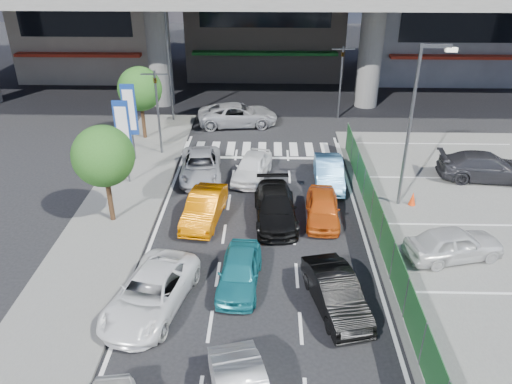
{
  "coord_description": "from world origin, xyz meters",
  "views": [
    {
      "loc": [
        0.37,
        -16.25,
        12.46
      ],
      "look_at": [
        -0.16,
        4.08,
        1.64
      ],
      "focal_mm": 35.0,
      "sensor_mm": 36.0,
      "label": 1
    }
  ],
  "objects_px": {
    "traffic_light_left": "(156,92)",
    "street_lamp_right": "(415,115)",
    "sedan_black_mid": "(275,207)",
    "wagon_silver_front_left": "(201,166)",
    "taxi_orange_right": "(323,208)",
    "traffic_cone": "(413,199)",
    "tree_far": "(140,89)",
    "traffic_light_right": "(342,64)",
    "kei_truck_front_right": "(329,173)",
    "parked_sedan_white": "(454,244)",
    "sedan_white_front_mid": "(252,167)",
    "signboard_far": "(130,112)",
    "crossing_wagon_silver": "(238,115)",
    "hatch_black_mid_right": "(336,293)",
    "taxi_teal_mid": "(239,271)",
    "sedan_white_mid_left": "(151,293)",
    "signboard_near": "(123,131)",
    "parked_sedan_dgrey": "(486,167)",
    "tree_near": "(103,156)",
    "street_lamp_left": "(171,55)"
  },
  "relations": [
    {
      "from": "traffic_light_left",
      "to": "street_lamp_right",
      "type": "height_order",
      "value": "street_lamp_right"
    },
    {
      "from": "sedan_black_mid",
      "to": "wagon_silver_front_left",
      "type": "bearing_deg",
      "value": 128.84
    },
    {
      "from": "taxi_orange_right",
      "to": "traffic_cone",
      "type": "relative_size",
      "value": 5.55
    },
    {
      "from": "traffic_light_left",
      "to": "tree_far",
      "type": "xyz_separation_m",
      "value": [
        -1.6,
        2.5,
        -0.55
      ]
    },
    {
      "from": "street_lamp_right",
      "to": "wagon_silver_front_left",
      "type": "height_order",
      "value": "street_lamp_right"
    },
    {
      "from": "traffic_light_right",
      "to": "wagon_silver_front_left",
      "type": "distance_m",
      "value": 13.84
    },
    {
      "from": "kei_truck_front_right",
      "to": "parked_sedan_white",
      "type": "height_order",
      "value": "parked_sedan_white"
    },
    {
      "from": "sedan_white_front_mid",
      "to": "signboard_far",
      "type": "bearing_deg",
      "value": 176.32
    },
    {
      "from": "crossing_wagon_silver",
      "to": "hatch_black_mid_right",
      "type": "bearing_deg",
      "value": -173.13
    },
    {
      "from": "taxi_teal_mid",
      "to": "street_lamp_right",
      "type": "bearing_deg",
      "value": 44.13
    },
    {
      "from": "wagon_silver_front_left",
      "to": "sedan_white_front_mid",
      "type": "height_order",
      "value": "sedan_white_front_mid"
    },
    {
      "from": "crossing_wagon_silver",
      "to": "signboard_far",
      "type": "bearing_deg",
      "value": 130.26
    },
    {
      "from": "sedan_white_mid_left",
      "to": "sedan_white_front_mid",
      "type": "bearing_deg",
      "value": 85.82
    },
    {
      "from": "taxi_teal_mid",
      "to": "parked_sedan_white",
      "type": "xyz_separation_m",
      "value": [
        8.88,
        1.99,
        0.11
      ]
    },
    {
      "from": "sedan_black_mid",
      "to": "parked_sedan_white",
      "type": "height_order",
      "value": "parked_sedan_white"
    },
    {
      "from": "street_lamp_right",
      "to": "signboard_near",
      "type": "relative_size",
      "value": 1.7
    },
    {
      "from": "taxi_orange_right",
      "to": "wagon_silver_front_left",
      "type": "height_order",
      "value": "wagon_silver_front_left"
    },
    {
      "from": "hatch_black_mid_right",
      "to": "parked_sedan_dgrey",
      "type": "bearing_deg",
      "value": 35.07
    },
    {
      "from": "traffic_light_left",
      "to": "tree_far",
      "type": "height_order",
      "value": "traffic_light_left"
    },
    {
      "from": "tree_near",
      "to": "signboard_far",
      "type": "bearing_deg",
      "value": 94.9
    },
    {
      "from": "traffic_light_right",
      "to": "tree_far",
      "type": "relative_size",
      "value": 1.08
    },
    {
      "from": "signboard_far",
      "to": "sedan_white_front_mid",
      "type": "xyz_separation_m",
      "value": [
        7.1,
        -2.16,
        -2.37
      ]
    },
    {
      "from": "signboard_near",
      "to": "sedan_white_mid_left",
      "type": "xyz_separation_m",
      "value": [
        3.36,
        -10.07,
        -2.37
      ]
    },
    {
      "from": "parked_sedan_dgrey",
      "to": "traffic_light_left",
      "type": "bearing_deg",
      "value": 85.35
    },
    {
      "from": "street_lamp_left",
      "to": "taxi_teal_mid",
      "type": "distance_m",
      "value": 19.92
    },
    {
      "from": "signboard_far",
      "to": "taxi_teal_mid",
      "type": "bearing_deg",
      "value": -59.27
    },
    {
      "from": "traffic_light_left",
      "to": "traffic_cone",
      "type": "xyz_separation_m",
      "value": [
        13.87,
        -6.11,
        -3.53
      ]
    },
    {
      "from": "hatch_black_mid_right",
      "to": "sedan_black_mid",
      "type": "xyz_separation_m",
      "value": [
        -2.16,
        6.24,
        0.0
      ]
    },
    {
      "from": "crossing_wagon_silver",
      "to": "wagon_silver_front_left",
      "type": "bearing_deg",
      "value": 162.36
    },
    {
      "from": "traffic_light_left",
      "to": "crossing_wagon_silver",
      "type": "distance_m",
      "value": 7.57
    },
    {
      "from": "street_lamp_right",
      "to": "signboard_far",
      "type": "distance_m",
      "value": 15.69
    },
    {
      "from": "tree_near",
      "to": "parked_sedan_white",
      "type": "relative_size",
      "value": 1.16
    },
    {
      "from": "wagon_silver_front_left",
      "to": "crossing_wagon_silver",
      "type": "height_order",
      "value": "crossing_wagon_silver"
    },
    {
      "from": "traffic_light_left",
      "to": "kei_truck_front_right",
      "type": "bearing_deg",
      "value": -21.02
    },
    {
      "from": "signboard_far",
      "to": "signboard_near",
      "type": "bearing_deg",
      "value": -82.41
    },
    {
      "from": "street_lamp_left",
      "to": "tree_far",
      "type": "bearing_deg",
      "value": -112.84
    },
    {
      "from": "signboard_near",
      "to": "parked_sedan_white",
      "type": "xyz_separation_m",
      "value": [
        15.41,
        -6.66,
        -2.3
      ]
    },
    {
      "from": "parked_sedan_white",
      "to": "street_lamp_left",
      "type": "bearing_deg",
      "value": 27.13
    },
    {
      "from": "street_lamp_left",
      "to": "sedan_black_mid",
      "type": "distance_m",
      "value": 15.91
    },
    {
      "from": "tree_far",
      "to": "taxi_teal_mid",
      "type": "relative_size",
      "value": 1.25
    },
    {
      "from": "sedan_black_mid",
      "to": "parked_sedan_dgrey",
      "type": "bearing_deg",
      "value": 18.01
    },
    {
      "from": "street_lamp_left",
      "to": "sedan_white_front_mid",
      "type": "bearing_deg",
      "value": -57.55
    },
    {
      "from": "parked_sedan_white",
      "to": "parked_sedan_dgrey",
      "type": "xyz_separation_m",
      "value": [
        4.2,
        7.58,
        0.05
      ]
    },
    {
      "from": "traffic_light_left",
      "to": "sedan_black_mid",
      "type": "bearing_deg",
      "value": -47.72
    },
    {
      "from": "signboard_far",
      "to": "parked_sedan_dgrey",
      "type": "height_order",
      "value": "signboard_far"
    },
    {
      "from": "tree_far",
      "to": "sedan_black_mid",
      "type": "distance_m",
      "value": 13.55
    },
    {
      "from": "street_lamp_left",
      "to": "tree_far",
      "type": "distance_m",
      "value": 4.04
    },
    {
      "from": "crossing_wagon_silver",
      "to": "parked_sedan_dgrey",
      "type": "bearing_deg",
      "value": -127.38
    },
    {
      "from": "traffic_light_right",
      "to": "signboard_near",
      "type": "height_order",
      "value": "traffic_light_right"
    },
    {
      "from": "signboard_near",
      "to": "hatch_black_mid_right",
      "type": "relative_size",
      "value": 1.12
    }
  ]
}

